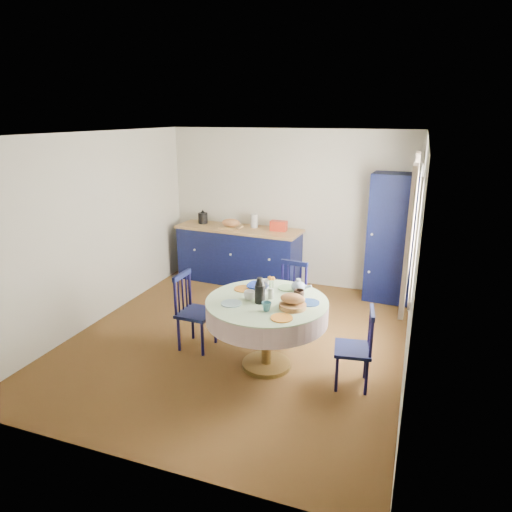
{
  "coord_description": "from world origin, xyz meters",
  "views": [
    {
      "loc": [
        1.96,
        -4.78,
        2.7
      ],
      "look_at": [
        0.18,
        0.2,
        1.06
      ],
      "focal_mm": 32.0,
      "sensor_mm": 36.0,
      "label": 1
    }
  ],
  "objects_px": {
    "mug_b": "(266,306)",
    "mug_d": "(266,284)",
    "pantry_cabinet": "(392,238)",
    "chair_far": "(290,297)",
    "chair_left": "(193,311)",
    "cobalt_bowl": "(258,287)",
    "chair_right": "(357,348)",
    "dining_table": "(268,311)",
    "mug_c": "(299,294)",
    "kitchen_counter": "(239,254)",
    "mug_a": "(250,295)"
  },
  "relations": [
    {
      "from": "kitchen_counter",
      "to": "pantry_cabinet",
      "type": "relative_size",
      "value": 1.11
    },
    {
      "from": "kitchen_counter",
      "to": "dining_table",
      "type": "height_order",
      "value": "kitchen_counter"
    },
    {
      "from": "kitchen_counter",
      "to": "mug_a",
      "type": "distance_m",
      "value": 2.75
    },
    {
      "from": "chair_right",
      "to": "mug_c",
      "type": "xyz_separation_m",
      "value": [
        -0.67,
        0.22,
        0.41
      ]
    },
    {
      "from": "mug_b",
      "to": "chair_right",
      "type": "bearing_deg",
      "value": 13.45
    },
    {
      "from": "dining_table",
      "to": "mug_d",
      "type": "xyz_separation_m",
      "value": [
        -0.13,
        0.33,
        0.18
      ]
    },
    {
      "from": "pantry_cabinet",
      "to": "cobalt_bowl",
      "type": "bearing_deg",
      "value": -116.81
    },
    {
      "from": "mug_c",
      "to": "chair_left",
      "type": "bearing_deg",
      "value": -178.76
    },
    {
      "from": "chair_right",
      "to": "mug_d",
      "type": "relative_size",
      "value": 7.82
    },
    {
      "from": "chair_right",
      "to": "mug_b",
      "type": "distance_m",
      "value": 1.01
    },
    {
      "from": "mug_d",
      "to": "mug_a",
      "type": "bearing_deg",
      "value": -99.22
    },
    {
      "from": "chair_left",
      "to": "cobalt_bowl",
      "type": "height_order",
      "value": "chair_left"
    },
    {
      "from": "mug_a",
      "to": "chair_far",
      "type": "bearing_deg",
      "value": 80.33
    },
    {
      "from": "dining_table",
      "to": "mug_c",
      "type": "bearing_deg",
      "value": 30.97
    },
    {
      "from": "dining_table",
      "to": "mug_a",
      "type": "xyz_separation_m",
      "value": [
        -0.19,
        -0.04,
        0.17
      ]
    },
    {
      "from": "mug_d",
      "to": "chair_left",
      "type": "bearing_deg",
      "value": -167.97
    },
    {
      "from": "chair_far",
      "to": "mug_a",
      "type": "bearing_deg",
      "value": -94.06
    },
    {
      "from": "mug_b",
      "to": "mug_d",
      "type": "xyz_separation_m",
      "value": [
        -0.2,
        0.59,
        0.0
      ]
    },
    {
      "from": "pantry_cabinet",
      "to": "cobalt_bowl",
      "type": "xyz_separation_m",
      "value": [
        -1.3,
        -2.22,
        -0.13
      ]
    },
    {
      "from": "chair_right",
      "to": "mug_b",
      "type": "relative_size",
      "value": 8.52
    },
    {
      "from": "chair_left",
      "to": "chair_far",
      "type": "bearing_deg",
      "value": -47.29
    },
    {
      "from": "pantry_cabinet",
      "to": "mug_b",
      "type": "distance_m",
      "value": 2.94
    },
    {
      "from": "dining_table",
      "to": "chair_far",
      "type": "relative_size",
      "value": 1.46
    },
    {
      "from": "mug_a",
      "to": "pantry_cabinet",
      "type": "bearing_deg",
      "value": 62.86
    },
    {
      "from": "mug_c",
      "to": "kitchen_counter",
      "type": "bearing_deg",
      "value": 125.36
    },
    {
      "from": "chair_left",
      "to": "mug_c",
      "type": "distance_m",
      "value": 1.33
    },
    {
      "from": "dining_table",
      "to": "mug_d",
      "type": "distance_m",
      "value": 0.4
    },
    {
      "from": "chair_left",
      "to": "mug_b",
      "type": "distance_m",
      "value": 1.19
    },
    {
      "from": "dining_table",
      "to": "mug_b",
      "type": "bearing_deg",
      "value": -74.56
    },
    {
      "from": "chair_left",
      "to": "chair_far",
      "type": "height_order",
      "value": "chair_left"
    },
    {
      "from": "chair_right",
      "to": "mug_a",
      "type": "distance_m",
      "value": 1.23
    },
    {
      "from": "dining_table",
      "to": "chair_left",
      "type": "distance_m",
      "value": 1.01
    },
    {
      "from": "chair_right",
      "to": "mug_c",
      "type": "distance_m",
      "value": 0.82
    },
    {
      "from": "chair_right",
      "to": "cobalt_bowl",
      "type": "xyz_separation_m",
      "value": [
        -1.17,
        0.31,
        0.39
      ]
    },
    {
      "from": "pantry_cabinet",
      "to": "cobalt_bowl",
      "type": "distance_m",
      "value": 2.58
    },
    {
      "from": "cobalt_bowl",
      "to": "dining_table",
      "type": "bearing_deg",
      "value": -52.84
    },
    {
      "from": "kitchen_counter",
      "to": "chair_left",
      "type": "bearing_deg",
      "value": -77.92
    },
    {
      "from": "chair_right",
      "to": "mug_d",
      "type": "height_order",
      "value": "mug_d"
    },
    {
      "from": "mug_b",
      "to": "mug_d",
      "type": "height_order",
      "value": "mug_d"
    },
    {
      "from": "pantry_cabinet",
      "to": "chair_far",
      "type": "height_order",
      "value": "pantry_cabinet"
    },
    {
      "from": "dining_table",
      "to": "mug_c",
      "type": "distance_m",
      "value": 0.39
    },
    {
      "from": "dining_table",
      "to": "mug_d",
      "type": "relative_size",
      "value": 11.99
    },
    {
      "from": "mug_d",
      "to": "dining_table",
      "type": "bearing_deg",
      "value": -68.19
    },
    {
      "from": "cobalt_bowl",
      "to": "mug_b",
      "type": "bearing_deg",
      "value": -62.53
    },
    {
      "from": "chair_right",
      "to": "mug_b",
      "type": "bearing_deg",
      "value": -85.05
    },
    {
      "from": "pantry_cabinet",
      "to": "dining_table",
      "type": "distance_m",
      "value": 2.73
    },
    {
      "from": "mug_a",
      "to": "mug_c",
      "type": "distance_m",
      "value": 0.54
    },
    {
      "from": "kitchen_counter",
      "to": "dining_table",
      "type": "relative_size",
      "value": 1.61
    },
    {
      "from": "pantry_cabinet",
      "to": "chair_left",
      "type": "bearing_deg",
      "value": -128.09
    },
    {
      "from": "kitchen_counter",
      "to": "mug_d",
      "type": "xyz_separation_m",
      "value": [
        1.18,
        -2.12,
        0.37
      ]
    }
  ]
}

